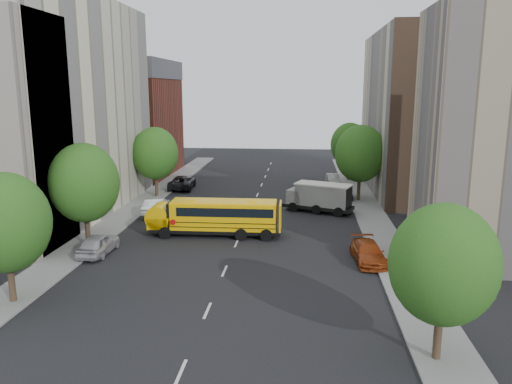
# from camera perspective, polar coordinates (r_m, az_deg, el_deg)

# --- Properties ---
(ground) EXTENTS (120.00, 120.00, 0.00)m
(ground) POSITION_cam_1_polar(r_m,az_deg,el_deg) (40.75, -1.88, -5.04)
(ground) COLOR black
(ground) RESTS_ON ground
(sidewalk_left) EXTENTS (3.00, 80.00, 0.12)m
(sidewalk_left) POSITION_cam_1_polar(r_m,az_deg,el_deg) (48.13, -14.85, -2.72)
(sidewalk_left) COLOR slate
(sidewalk_left) RESTS_ON ground
(sidewalk_right) EXTENTS (3.00, 80.00, 0.12)m
(sidewalk_right) POSITION_cam_1_polar(r_m,az_deg,el_deg) (45.71, 13.41, -3.41)
(sidewalk_right) COLOR slate
(sidewalk_right) RESTS_ON ground
(lane_markings) EXTENTS (0.15, 64.00, 0.01)m
(lane_markings) POSITION_cam_1_polar(r_m,az_deg,el_deg) (50.34, -0.46, -1.75)
(lane_markings) COLOR silver
(lane_markings) RESTS_ON ground
(building_left_cream) EXTENTS (10.00, 26.00, 20.00)m
(building_left_cream) POSITION_cam_1_polar(r_m,az_deg,el_deg) (50.27, -22.12, 8.89)
(building_left_cream) COLOR beige
(building_left_cream) RESTS_ON ground
(building_left_redbrick) EXTENTS (10.00, 15.00, 13.00)m
(building_left_redbrick) POSITION_cam_1_polar(r_m,az_deg,el_deg) (70.73, -13.73, 7.16)
(building_left_redbrick) COLOR maroon
(building_left_redbrick) RESTS_ON ground
(building_right_near) EXTENTS (10.00, 7.00, 17.00)m
(building_right_near) POSITION_cam_1_polar(r_m,az_deg,el_deg) (36.75, 26.24, 5.45)
(building_right_near) COLOR gray
(building_right_near) RESTS_ON ground
(building_right_far) EXTENTS (10.00, 22.00, 18.00)m
(building_right_far) POSITION_cam_1_polar(r_m,az_deg,el_deg) (60.20, 18.05, 8.56)
(building_right_far) COLOR beige
(building_right_far) RESTS_ON ground
(building_right_sidewall) EXTENTS (10.10, 0.30, 18.00)m
(building_right_sidewall) POSITION_cam_1_polar(r_m,az_deg,el_deg) (49.53, 20.80, 7.80)
(building_right_sidewall) COLOR brown
(building_right_sidewall) RESTS_ON ground
(street_tree_0) EXTENTS (4.80, 4.80, 7.41)m
(street_tree_0) POSITION_cam_1_polar(r_m,az_deg,el_deg) (30.25, -26.73, -3.16)
(street_tree_0) COLOR #38281C
(street_tree_0) RESTS_ON ground
(street_tree_1) EXTENTS (5.12, 5.12, 7.90)m
(street_tree_1) POSITION_cam_1_polar(r_m,az_deg,el_deg) (38.79, -19.05, 0.98)
(street_tree_1) COLOR #38281C
(street_tree_1) RESTS_ON ground
(street_tree_2) EXTENTS (4.99, 4.99, 7.71)m
(street_tree_2) POSITION_cam_1_polar(r_m,az_deg,el_deg) (55.49, -11.45, 4.34)
(street_tree_2) COLOR #38281C
(street_tree_2) RESTS_ON ground
(street_tree_3) EXTENTS (4.61, 4.61, 7.11)m
(street_tree_3) POSITION_cam_1_polar(r_m,az_deg,el_deg) (22.77, 20.63, -7.77)
(street_tree_3) COLOR #38281C
(street_tree_3) RESTS_ON ground
(street_tree_4) EXTENTS (5.25, 5.25, 8.10)m
(street_tree_4) POSITION_cam_1_polar(r_m,az_deg,el_deg) (53.46, 11.82, 4.32)
(street_tree_4) COLOR #38281C
(street_tree_4) RESTS_ON ground
(street_tree_5) EXTENTS (4.86, 4.86, 7.51)m
(street_tree_5) POSITION_cam_1_polar(r_m,az_deg,el_deg) (65.36, 10.65, 5.36)
(street_tree_5) COLOR #38281C
(street_tree_5) RESTS_ON ground
(school_bus) EXTENTS (10.59, 2.73, 2.98)m
(school_bus) POSITION_cam_1_polar(r_m,az_deg,el_deg) (40.59, -4.78, -2.70)
(school_bus) COLOR black
(school_bus) RESTS_ON ground
(safari_truck) EXTENTS (7.00, 4.53, 2.84)m
(safari_truck) POSITION_cam_1_polar(r_m,az_deg,el_deg) (48.51, 7.20, -0.55)
(safari_truck) COLOR black
(safari_truck) RESTS_ON ground
(parked_car_0) EXTENTS (1.92, 4.56, 1.54)m
(parked_car_0) POSITION_cam_1_polar(r_m,az_deg,el_deg) (37.92, -17.58, -5.67)
(parked_car_0) COLOR #ABA9B0
(parked_car_0) RESTS_ON ground
(parked_car_1) EXTENTS (1.94, 4.89, 1.58)m
(parked_car_1) POSITION_cam_1_polar(r_m,az_deg,el_deg) (48.29, -11.37, -1.62)
(parked_car_1) COLOR white
(parked_car_1) RESTS_ON ground
(parked_car_2) EXTENTS (2.98, 5.90, 1.60)m
(parked_car_2) POSITION_cam_1_polar(r_m,az_deg,el_deg) (60.06, -8.43, 1.11)
(parked_car_2) COLOR black
(parked_car_2) RESTS_ON ground
(parked_car_3) EXTENTS (2.35, 4.94, 1.39)m
(parked_car_3) POSITION_cam_1_polar(r_m,az_deg,el_deg) (35.43, 12.69, -6.75)
(parked_car_3) COLOR #933812
(parked_car_3) RESTS_ON ground
(parked_car_4) EXTENTS (1.69, 4.15, 1.41)m
(parked_car_4) POSITION_cam_1_polar(r_m,az_deg,el_deg) (54.97, 10.07, -0.03)
(parked_car_4) COLOR #2F3153
(parked_car_4) RESTS_ON ground
(parked_car_5) EXTENTS (1.77, 4.25, 1.37)m
(parked_car_5) POSITION_cam_1_polar(r_m,az_deg,el_deg) (62.43, 8.78, 1.40)
(parked_car_5) COLOR gray
(parked_car_5) RESTS_ON ground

